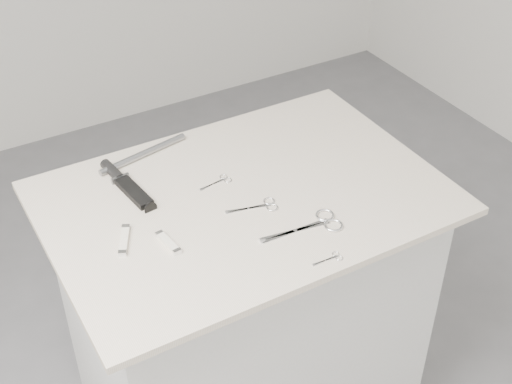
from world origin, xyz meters
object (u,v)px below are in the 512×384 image
plinth (246,322)px  embroidery_scissors_b (219,181)px  large_shears (317,224)px  tiny_scissors (331,259)px  pocket_knife_b (168,243)px  sheathed_knife (124,182)px  embroidery_scissors_a (261,206)px  metal_rail (143,154)px  pocket_knife_a (124,240)px

plinth → embroidery_scissors_b: (-0.03, 0.08, 0.47)m
large_shears → embroidery_scissors_b: (-0.12, 0.27, -0.00)m
embroidery_scissors_b → tiny_scissors: bearing=-86.7°
plinth → tiny_scissors: size_ratio=11.91×
pocket_knife_b → large_shears: bearing=-115.7°
sheathed_knife → embroidery_scissors_a: bearing=-141.2°
tiny_scissors → pocket_knife_b: (-0.30, 0.23, 0.00)m
plinth → metal_rail: bearing=118.3°
large_shears → metal_rail: 0.54m
embroidery_scissors_b → sheathed_knife: 0.25m
sheathed_knife → pocket_knife_a: (-0.08, -0.21, -0.00)m
embroidery_scissors_a → plinth: bearing=115.0°
embroidery_scissors_b → sheathed_knife: bearing=144.6°
plinth → metal_rail: 0.58m
embroidery_scissors_a → sheathed_knife: bearing=149.2°
embroidery_scissors_a → sheathed_knife: (-0.26, 0.26, 0.01)m
embroidery_scissors_a → tiny_scissors: bearing=-67.3°
plinth → pocket_knife_b: (-0.25, -0.08, 0.48)m
sheathed_knife → tiny_scissors: bearing=-155.9°
large_shears → sheathed_knife: 0.52m
embroidery_scissors_b → sheathed_knife: sheathed_knife is taller
pocket_knife_a → metal_rail: 0.35m
embroidery_scissors_b → pocket_knife_a: bearing=-170.3°
pocket_knife_a → metal_rail: (0.18, 0.31, 0.00)m
embroidery_scissors_a → pocket_knife_a: (-0.34, 0.04, 0.00)m
embroidery_scissors_a → pocket_knife_b: 0.26m
tiny_scissors → sheathed_knife: (-0.30, 0.50, 0.01)m
large_shears → tiny_scissors: large_shears is taller
pocket_knife_b → metal_rail: 0.38m
tiny_scissors → metal_rail: bearing=111.1°
pocket_knife_b → metal_rail: (0.09, 0.37, 0.00)m
embroidery_scissors_b → tiny_scissors: size_ratio=1.25×
embroidery_scissors_a → tiny_scissors: same height
embroidery_scissors_b → sheathed_knife: size_ratio=0.41×
plinth → sheathed_knife: (-0.25, 0.19, 0.48)m
tiny_scissors → pocket_knife_a: (-0.38, 0.29, 0.01)m
large_shears → pocket_knife_a: size_ratio=2.02×
embroidery_scissors_a → pocket_knife_a: 0.35m
embroidery_scissors_b → pocket_knife_a: 0.32m
embroidery_scissors_a → tiny_scissors: 0.25m
sheathed_knife → pocket_knife_b: (0.00, -0.27, -0.00)m
plinth → pocket_knife_a: pocket_knife_a is taller
embroidery_scissors_b → large_shears: bearing=-74.3°
plinth → large_shears: large_shears is taller
pocket_knife_b → metal_rail: size_ratio=0.33×
embroidery_scissors_b → pocket_knife_b: 0.27m
plinth → pocket_knife_a: (-0.33, -0.02, 0.48)m
pocket_knife_a → pocket_knife_b: 0.10m
embroidery_scissors_b → metal_rail: (-0.13, 0.21, 0.01)m
sheathed_knife → pocket_knife_b: size_ratio=2.55×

